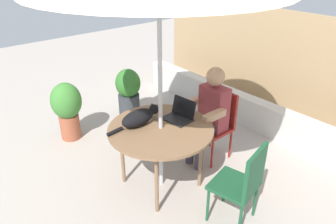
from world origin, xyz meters
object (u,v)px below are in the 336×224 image
at_px(patio_table, 161,132).
at_px(potted_plant_by_chair, 128,92).
at_px(potted_plant_near_fence, 67,107).
at_px(cat, 140,117).
at_px(person_seated, 210,111).
at_px(chair_empty, 243,181).
at_px(laptop, 181,113).
at_px(chair_occupied, 217,120).

distance_m(patio_table, potted_plant_by_chair, 1.71).
bearing_deg(potted_plant_near_fence, cat, 9.01).
bearing_deg(cat, person_seated, 77.07).
distance_m(person_seated, potted_plant_near_fence, 1.95).
relative_size(chair_empty, person_seated, 0.72).
xyz_separation_m(person_seated, potted_plant_near_fence, (-1.60, -1.09, -0.20)).
bearing_deg(laptop, patio_table, -86.33).
bearing_deg(patio_table, person_seated, 90.00).
distance_m(patio_table, cat, 0.27).
bearing_deg(cat, chair_empty, 16.42).
distance_m(chair_occupied, cat, 1.09).
bearing_deg(potted_plant_by_chair, cat, -28.91).
distance_m(chair_empty, person_seated, 1.09).
bearing_deg(potted_plant_near_fence, person_seated, 34.34).
xyz_separation_m(chair_occupied, potted_plant_near_fence, (-1.60, -1.25, -0.03)).
height_order(cat, potted_plant_near_fence, cat).
relative_size(patio_table, chair_empty, 1.27).
height_order(patio_table, person_seated, person_seated).
relative_size(chair_empty, potted_plant_by_chair, 1.09).
height_order(patio_table, chair_occupied, chair_occupied).
distance_m(patio_table, person_seated, 0.75).
distance_m(chair_occupied, chair_empty, 1.16).
bearing_deg(potted_plant_near_fence, laptop, 22.04).
bearing_deg(laptop, person_seated, 87.59).
distance_m(potted_plant_near_fence, potted_plant_by_chair, 0.98).
relative_size(chair_empty, cat, 1.34).
relative_size(chair_occupied, laptop, 2.68).
xyz_separation_m(person_seated, cat, (-0.20, -0.87, 0.14)).
bearing_deg(chair_occupied, potted_plant_by_chair, -170.11).
height_order(patio_table, laptop, laptop).
bearing_deg(patio_table, potted_plant_by_chair, 157.99).
distance_m(patio_table, potted_plant_near_fence, 1.65).
height_order(person_seated, cat, person_seated).
relative_size(patio_table, chair_occupied, 1.27).
xyz_separation_m(laptop, potted_plant_near_fence, (-1.58, -0.64, -0.32)).
height_order(chair_occupied, potted_plant_near_fence, chair_occupied).
distance_m(chair_empty, potted_plant_by_chair, 2.54).
xyz_separation_m(patio_table, person_seated, (0.00, 0.75, -0.00)).
bearing_deg(chair_occupied, chair_empty, -36.51).
distance_m(chair_occupied, potted_plant_near_fence, 2.03).
relative_size(patio_table, potted_plant_near_fence, 1.35).
height_order(chair_occupied, chair_empty, same).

